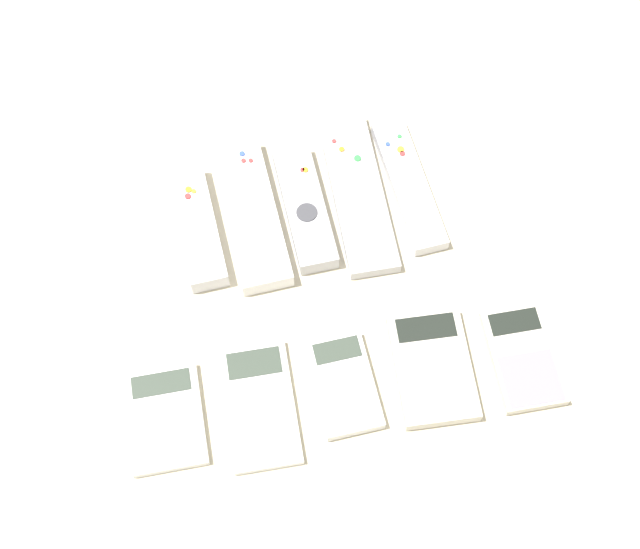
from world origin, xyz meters
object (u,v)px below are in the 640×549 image
remote_0 (198,226)px  calculator_1 (260,405)px  remote_4 (409,185)px  remote_3 (358,193)px  calculator_0 (166,419)px  calculator_4 (523,357)px  remote_1 (251,214)px  calculator_2 (345,384)px  remote_2 (306,207)px  calculator_3 (433,367)px

remote_0 → calculator_1: remote_0 is taller
remote_0 → remote_4: 0.26m
remote_3 → calculator_0: (-0.26, -0.23, -0.00)m
remote_3 → calculator_4: size_ratio=1.83×
remote_0 → remote_1: bearing=1.6°
remote_0 → remote_1: (0.06, 0.00, -0.00)m
remote_4 → calculator_2: bearing=-122.6°
remote_2 → calculator_4: remote_2 is taller
remote_1 → calculator_0: 0.26m
remote_2 → remote_4: remote_2 is taller
remote_0 → calculator_1: bearing=-83.9°
remote_4 → calculator_2: (-0.13, -0.23, -0.00)m
remote_2 → calculator_0: size_ratio=1.46×
calculator_2 → calculator_3: bearing=-2.1°
remote_1 → remote_3: 0.13m
remote_0 → calculator_2: remote_0 is taller
remote_3 → calculator_3: 0.24m
remote_4 → calculator_2: remote_4 is taller
remote_1 → calculator_0: size_ratio=1.76×
calculator_1 → remote_0: bearing=100.6°
remote_0 → remote_3: 0.20m
remote_0 → calculator_3: size_ratio=1.20×
remote_3 → calculator_3: same height
remote_4 → calculator_0: remote_4 is taller
remote_1 → calculator_4: bearing=-44.2°
remote_1 → remote_4: size_ratio=1.08×
calculator_1 → remote_4: bearing=48.4°
calculator_3 → calculator_4: size_ratio=1.11×
calculator_1 → calculator_4: bearing=1.0°
remote_2 → calculator_2: bearing=-91.7°
remote_3 → calculator_0: size_ratio=1.92×
calculator_1 → remote_3: bearing=57.8°
remote_2 → remote_4: (0.13, 0.01, -0.00)m
remote_2 → remote_3: remote_2 is taller
remote_3 → remote_4: remote_4 is taller
calculator_3 → calculator_4: (0.10, -0.01, -0.00)m
calculator_2 → remote_2: bearing=88.0°
remote_3 → remote_4: 0.06m
calculator_0 → remote_3: bearing=42.3°
remote_2 → calculator_4: (0.20, -0.23, -0.00)m
remote_4 → remote_1: bearing=177.5°
calculator_1 → calculator_4: 0.30m
remote_2 → calculator_4: bearing=-51.1°
calculator_3 → remote_1: bearing=129.1°
calculator_3 → calculator_2: bearing=-176.6°
remote_4 → calculator_3: 0.24m
calculator_3 → remote_4: bearing=86.1°
remote_4 → calculator_3: (-0.03, -0.23, 0.00)m
remote_0 → remote_3: (0.20, 0.01, -0.00)m
remote_3 → calculator_4: (0.13, -0.24, -0.00)m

